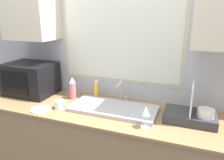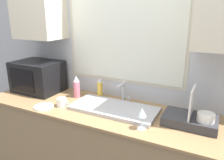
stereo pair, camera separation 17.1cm
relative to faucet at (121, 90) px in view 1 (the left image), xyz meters
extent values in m
cube|color=#8C7251|center=(-0.06, -0.19, -0.59)|extent=(2.37, 0.62, 0.91)
cube|color=#99754C|center=(-0.06, -0.19, -0.13)|extent=(2.40, 0.65, 0.02)
cube|color=silver|center=(-0.06, 0.15, 0.26)|extent=(6.00, 0.06, 2.60)
cube|color=beige|center=(-0.06, 0.12, 0.46)|extent=(1.17, 0.01, 0.85)
cube|color=white|center=(-0.06, 0.12, 0.46)|extent=(1.11, 0.01, 0.79)
cube|color=beige|center=(-0.90, -0.04, 0.79)|extent=(0.47, 0.32, 0.71)
cube|color=#B2B2B7|center=(-0.01, -0.18, -0.10)|extent=(0.74, 0.34, 0.03)
cylinder|color=#B7B7BC|center=(-0.01, 0.02, -0.02)|extent=(0.03, 0.03, 0.20)
cylinder|color=#B7B7BC|center=(-0.01, -0.05, 0.07)|extent=(0.03, 0.13, 0.03)
cylinder|color=#B7B7BC|center=(0.04, 0.02, -0.09)|extent=(0.02, 0.02, 0.06)
cube|color=black|center=(-0.94, -0.10, 0.04)|extent=(0.48, 0.36, 0.32)
cube|color=black|center=(-0.97, -0.28, 0.04)|extent=(0.31, 0.01, 0.22)
cube|color=#333338|center=(0.61, -0.16, -0.08)|extent=(0.38, 0.25, 0.07)
cube|color=white|center=(0.61, -0.16, 0.06)|extent=(0.01, 0.22, 0.22)
cylinder|color=white|center=(0.72, -0.20, -0.02)|extent=(0.12, 0.12, 0.06)
cylinder|color=#D8728C|center=(-0.47, -0.07, -0.04)|extent=(0.06, 0.06, 0.16)
cone|color=silver|center=(-0.47, -0.07, 0.07)|extent=(0.06, 0.06, 0.06)
cylinder|color=gold|center=(-0.26, 0.02, -0.04)|extent=(0.05, 0.05, 0.15)
cylinder|color=white|center=(-0.26, 0.02, 0.05)|extent=(0.03, 0.03, 0.03)
cylinder|color=white|center=(-0.46, -0.32, -0.08)|extent=(0.09, 0.09, 0.08)
torus|color=white|center=(-0.40, -0.32, -0.08)|extent=(0.04, 0.01, 0.04)
cylinder|color=silver|center=(0.31, -0.38, -0.12)|extent=(0.06, 0.06, 0.00)
cylinder|color=silver|center=(0.31, -0.38, -0.06)|extent=(0.01, 0.01, 0.10)
cone|color=silver|center=(0.31, -0.38, 0.02)|extent=(0.07, 0.07, 0.07)
cylinder|color=white|center=(-0.58, -0.41, -0.11)|extent=(0.17, 0.17, 0.01)
camera|label=1|loc=(0.59, -1.79, 0.68)|focal=35.00mm
camera|label=2|loc=(0.75, -1.72, 0.68)|focal=35.00mm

